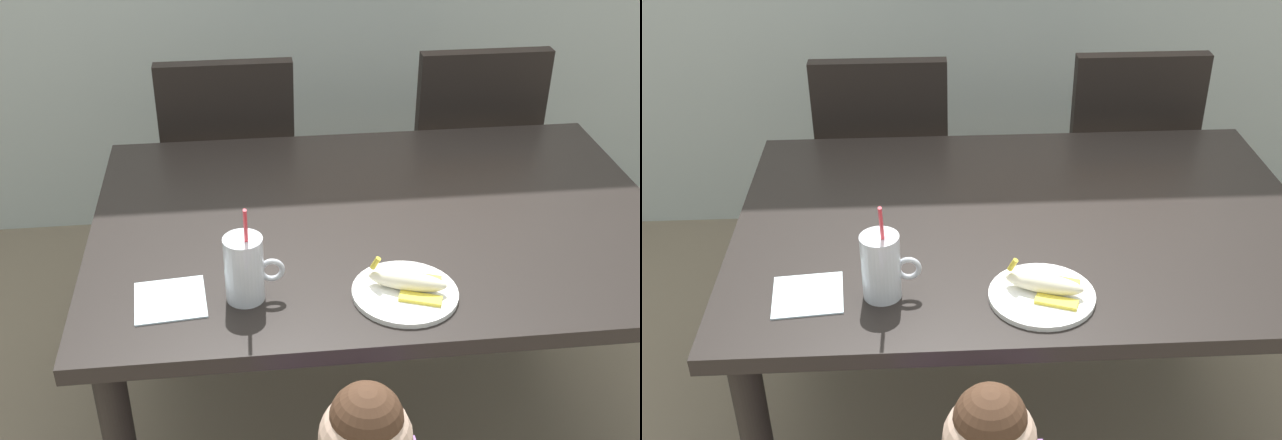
{
  "view_description": "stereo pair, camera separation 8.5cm",
  "coord_description": "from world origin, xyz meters",
  "views": [
    {
      "loc": [
        -0.34,
        -1.66,
        1.77
      ],
      "look_at": [
        -0.16,
        -0.1,
        0.82
      ],
      "focal_mm": 43.94,
      "sensor_mm": 36.0,
      "label": 1
    },
    {
      "loc": [
        -0.25,
        -1.67,
        1.77
      ],
      "look_at": [
        -0.16,
        -0.1,
        0.82
      ],
      "focal_mm": 43.94,
      "sensor_mm": 36.0,
      "label": 2
    }
  ],
  "objects": [
    {
      "name": "snack_plate",
      "position": [
        -0.01,
        -0.33,
        0.76
      ],
      "size": [
        0.23,
        0.23,
        0.01
      ],
      "primitive_type": "cylinder",
      "color": "white",
      "rests_on": "dining_table"
    },
    {
      "name": "ground_plane",
      "position": [
        0.0,
        0.0,
        0.0
      ],
      "size": [
        24.0,
        24.0,
        0.0
      ],
      "primitive_type": "plane",
      "color": "#7A6B56"
    },
    {
      "name": "paper_napkin",
      "position": [
        -0.51,
        -0.29,
        0.76
      ],
      "size": [
        0.16,
        0.16,
        0.0
      ],
      "primitive_type": "cube",
      "rotation": [
        0.0,
        0.0,
        0.09
      ],
      "color": "silver",
      "rests_on": "dining_table"
    },
    {
      "name": "dining_table",
      "position": [
        0.0,
        0.0,
        0.66
      ],
      "size": [
        1.44,
        0.99,
        0.76
      ],
      "color": "black",
      "rests_on": "ground"
    },
    {
      "name": "milk_cup",
      "position": [
        -0.34,
        -0.3,
        0.82
      ],
      "size": [
        0.13,
        0.09,
        0.25
      ],
      "color": "silver",
      "rests_on": "dining_table"
    },
    {
      "name": "dining_chair_left",
      "position": [
        -0.38,
        0.71,
        0.54
      ],
      "size": [
        0.44,
        0.45,
        0.96
      ],
      "rotation": [
        0.0,
        0.0,
        3.14
      ],
      "color": "black",
      "rests_on": "ground"
    },
    {
      "name": "peeled_banana",
      "position": [
        0.01,
        -0.33,
        0.79
      ],
      "size": [
        0.17,
        0.13,
        0.07
      ],
      "rotation": [
        0.0,
        0.0,
        -0.36
      ],
      "color": "#F4EAC6",
      "rests_on": "snack_plate"
    },
    {
      "name": "dining_chair_right",
      "position": [
        0.44,
        0.72,
        0.54
      ],
      "size": [
        0.44,
        0.45,
        0.96
      ],
      "rotation": [
        0.0,
        0.0,
        3.14
      ],
      "color": "black",
      "rests_on": "ground"
    }
  ]
}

